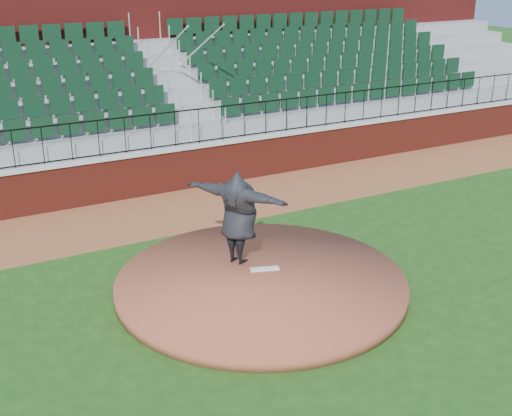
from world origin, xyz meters
The scene contains 10 objects.
ground centered at (0.00, 0.00, 0.00)m, with size 90.00×90.00×0.00m, color #1B4213.
warning_track centered at (0.00, 5.40, 0.01)m, with size 34.00×3.20×0.01m, color brown.
field_wall centered at (0.00, 7.00, 0.60)m, with size 34.00×0.35×1.20m, color maroon.
wall_cap centered at (0.00, 7.00, 1.25)m, with size 34.00×0.45×0.10m, color #B7B7B7.
wall_railing centered at (0.00, 7.00, 1.80)m, with size 34.00×0.05×1.00m, color black, non-canonical shape.
seating_stands centered at (0.00, 9.72, 2.30)m, with size 34.00×5.10×4.60m, color gray, non-canonical shape.
concourse_wall centered at (0.00, 12.52, 2.75)m, with size 34.00×0.50×5.50m, color maroon.
pitchers_mound centered at (-0.52, 0.32, 0.12)m, with size 5.96×5.96×0.25m, color brown.
pitching_rubber centered at (-0.27, 0.63, 0.27)m, with size 0.61×0.15×0.04m, color silver.
pitcher centered at (-0.55, 1.25, 1.27)m, with size 2.50×0.68×2.03m, color black.
Camera 1 is at (-6.51, -10.49, 6.47)m, focal length 47.23 mm.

